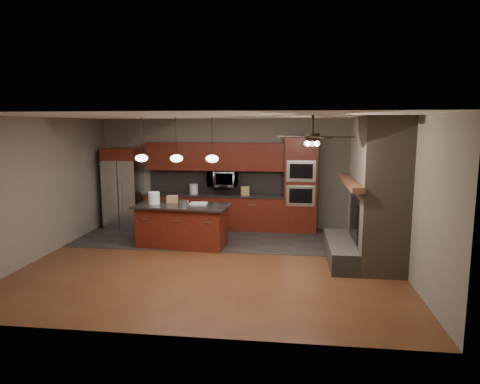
# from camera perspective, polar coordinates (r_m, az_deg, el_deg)

# --- Properties ---
(ground) EXTENTS (7.00, 7.00, 0.00)m
(ground) POSITION_cam_1_polar(r_m,az_deg,el_deg) (8.47, -3.48, -9.26)
(ground) COLOR brown
(ground) RESTS_ON ground
(ceiling) EXTENTS (7.00, 6.00, 0.02)m
(ceiling) POSITION_cam_1_polar(r_m,az_deg,el_deg) (8.06, -3.67, 10.03)
(ceiling) COLOR white
(ceiling) RESTS_ON back_wall
(back_wall) EXTENTS (7.00, 0.02, 2.80)m
(back_wall) POSITION_cam_1_polar(r_m,az_deg,el_deg) (11.09, -0.73, 2.47)
(back_wall) COLOR #6C6457
(back_wall) RESTS_ON ground
(right_wall) EXTENTS (0.02, 6.00, 2.80)m
(right_wall) POSITION_cam_1_polar(r_m,az_deg,el_deg) (8.26, 21.04, -0.32)
(right_wall) COLOR #6C6457
(right_wall) RESTS_ON ground
(left_wall) EXTENTS (0.02, 6.00, 2.80)m
(left_wall) POSITION_cam_1_polar(r_m,az_deg,el_deg) (9.44, -24.96, 0.52)
(left_wall) COLOR #6C6457
(left_wall) RESTS_ON ground
(slate_tile_patch) EXTENTS (7.00, 2.40, 0.01)m
(slate_tile_patch) POSITION_cam_1_polar(r_m,az_deg,el_deg) (10.17, -1.63, -6.12)
(slate_tile_patch) COLOR #2D2B28
(slate_tile_patch) RESTS_ON ground
(fireplace_column) EXTENTS (1.30, 2.10, 2.80)m
(fireplace_column) POSITION_cam_1_polar(r_m,az_deg,el_deg) (8.57, 17.36, -0.52)
(fireplace_column) COLOR #6B5D4C
(fireplace_column) RESTS_ON ground
(back_cabinetry) EXTENTS (3.59, 0.64, 2.20)m
(back_cabinetry) POSITION_cam_1_polar(r_m,az_deg,el_deg) (10.98, -3.36, -0.28)
(back_cabinetry) COLOR #5F2011
(back_cabinetry) RESTS_ON ground
(oven_tower) EXTENTS (0.80, 0.63, 2.38)m
(oven_tower) POSITION_cam_1_polar(r_m,az_deg,el_deg) (10.71, 8.10, 1.03)
(oven_tower) COLOR #5F2011
(oven_tower) RESTS_ON ground
(microwave) EXTENTS (0.73, 0.41, 0.50)m
(microwave) POSITION_cam_1_polar(r_m,az_deg,el_deg) (10.89, -2.34, 1.82)
(microwave) COLOR silver
(microwave) RESTS_ON back_cabinetry
(refrigerator) EXTENTS (0.88, 0.75, 2.06)m
(refrigerator) POSITION_cam_1_polar(r_m,az_deg,el_deg) (11.51, -15.30, 0.53)
(refrigerator) COLOR silver
(refrigerator) RESTS_ON ground
(kitchen_island) EXTENTS (2.11, 1.11, 0.92)m
(kitchen_island) POSITION_cam_1_polar(r_m,az_deg,el_deg) (9.49, -7.68, -4.43)
(kitchen_island) COLOR #5F2011
(kitchen_island) RESTS_ON ground
(white_bucket) EXTENTS (0.30, 0.30, 0.27)m
(white_bucket) POSITION_cam_1_polar(r_m,az_deg,el_deg) (9.61, -11.38, -0.79)
(white_bucket) COLOR white
(white_bucket) RESTS_ON kitchen_island
(paint_can) EXTENTS (0.20, 0.20, 0.13)m
(paint_can) POSITION_cam_1_polar(r_m,az_deg,el_deg) (9.23, -7.49, -1.51)
(paint_can) COLOR #9D9DA2
(paint_can) RESTS_ON kitchen_island
(paint_tray) EXTENTS (0.38, 0.27, 0.04)m
(paint_tray) POSITION_cam_1_polar(r_m,az_deg,el_deg) (9.44, -5.51, -1.53)
(paint_tray) COLOR silver
(paint_tray) RESTS_ON kitchen_island
(cardboard_box) EXTENTS (0.27, 0.22, 0.16)m
(cardboard_box) POSITION_cam_1_polar(r_m,az_deg,el_deg) (9.71, -9.01, -0.95)
(cardboard_box) COLOR #95734C
(cardboard_box) RESTS_ON kitchen_island
(counter_bucket) EXTENTS (0.28, 0.28, 0.25)m
(counter_bucket) POSITION_cam_1_polar(r_m,az_deg,el_deg) (11.03, -6.17, 0.41)
(counter_bucket) COLOR silver
(counter_bucket) RESTS_ON back_cabinetry
(counter_box) EXTENTS (0.23, 0.20, 0.22)m
(counter_box) POSITION_cam_1_polar(r_m,az_deg,el_deg) (10.76, 0.66, 0.17)
(counter_box) COLOR tan
(counter_box) RESTS_ON back_cabinetry
(pendant_left) EXTENTS (0.26, 0.26, 0.92)m
(pendant_left) POSITION_cam_1_polar(r_m,az_deg,el_deg) (9.19, -12.99, 4.46)
(pendant_left) COLOR black
(pendant_left) RESTS_ON ceiling
(pendant_center) EXTENTS (0.26, 0.26, 0.92)m
(pendant_center) POSITION_cam_1_polar(r_m,az_deg,el_deg) (8.97, -8.46, 4.48)
(pendant_center) COLOR black
(pendant_center) RESTS_ON ceiling
(pendant_right) EXTENTS (0.26, 0.26, 0.92)m
(pendant_right) POSITION_cam_1_polar(r_m,az_deg,el_deg) (8.80, -3.73, 4.48)
(pendant_right) COLOR black
(pendant_right) RESTS_ON ceiling
(ceiling_fan) EXTENTS (1.27, 1.33, 0.41)m
(ceiling_fan) POSITION_cam_1_polar(r_m,az_deg,el_deg) (7.13, 9.62, 7.32)
(ceiling_fan) COLOR black
(ceiling_fan) RESTS_ON ceiling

